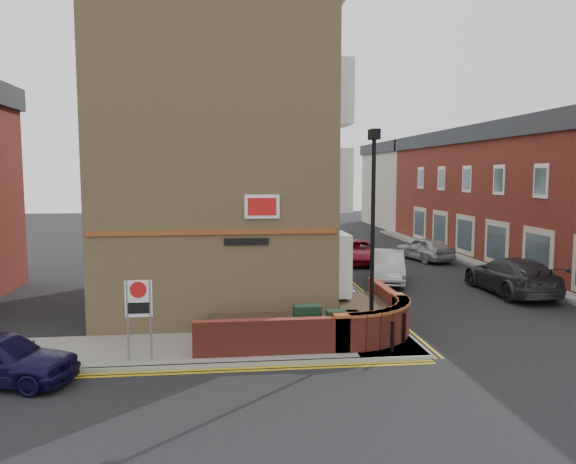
# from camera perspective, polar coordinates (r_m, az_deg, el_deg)

# --- Properties ---
(ground) EXTENTS (120.00, 120.00, 0.00)m
(ground) POSITION_cam_1_polar(r_m,az_deg,el_deg) (15.75, 3.79, -13.18)
(ground) COLOR black
(ground) RESTS_ON ground
(pavement_corner) EXTENTS (13.00, 3.00, 0.12)m
(pavement_corner) POSITION_cam_1_polar(r_m,az_deg,el_deg) (16.93, -9.14, -11.64)
(pavement_corner) COLOR gray
(pavement_corner) RESTS_ON ground
(pavement_main) EXTENTS (2.00, 32.00, 0.12)m
(pavement_main) POSITION_cam_1_polar(r_m,az_deg,el_deg) (31.40, 2.12, -3.34)
(pavement_main) COLOR gray
(pavement_main) RESTS_ON ground
(pavement_far) EXTENTS (4.00, 40.00, 0.12)m
(pavement_far) POSITION_cam_1_polar(r_m,az_deg,el_deg) (32.19, 22.77, -3.58)
(pavement_far) COLOR gray
(pavement_far) RESTS_ON ground
(kerb_side) EXTENTS (13.00, 0.15, 0.12)m
(kerb_side) POSITION_cam_1_polar(r_m,az_deg,el_deg) (15.51, -9.39, -13.31)
(kerb_side) COLOR gray
(kerb_side) RESTS_ON ground
(kerb_main_near) EXTENTS (0.15, 32.00, 0.12)m
(kerb_main_near) POSITION_cam_1_polar(r_m,az_deg,el_deg) (31.57, 3.92, -3.30)
(kerb_main_near) COLOR gray
(kerb_main_near) RESTS_ON ground
(kerb_main_far) EXTENTS (0.15, 40.00, 0.12)m
(kerb_main_far) POSITION_cam_1_polar(r_m,az_deg,el_deg) (31.26, 19.56, -3.73)
(kerb_main_far) COLOR gray
(kerb_main_far) RESTS_ON ground
(yellow_lines_side) EXTENTS (13.00, 0.28, 0.01)m
(yellow_lines_side) POSITION_cam_1_polar(r_m,az_deg,el_deg) (15.30, -9.43, -13.82)
(yellow_lines_side) COLOR gold
(yellow_lines_side) RESTS_ON ground
(yellow_lines_main) EXTENTS (0.28, 32.00, 0.01)m
(yellow_lines_main) POSITION_cam_1_polar(r_m,az_deg,el_deg) (31.62, 4.36, -3.39)
(yellow_lines_main) COLOR gold
(yellow_lines_main) RESTS_ON ground
(corner_building) EXTENTS (8.95, 10.40, 13.60)m
(corner_building) POSITION_cam_1_polar(r_m,az_deg,el_deg) (22.65, -7.01, 8.65)
(corner_building) COLOR tan
(corner_building) RESTS_ON ground
(garden_wall) EXTENTS (6.80, 6.00, 1.20)m
(garden_wall) POSITION_cam_1_polar(r_m,az_deg,el_deg) (18.09, 2.34, -10.60)
(garden_wall) COLOR maroon
(garden_wall) RESTS_ON ground
(lamppost) EXTENTS (0.25, 0.50, 6.30)m
(lamppost) POSITION_cam_1_polar(r_m,az_deg,el_deg) (16.50, 8.59, -0.41)
(lamppost) COLOR black
(lamppost) RESTS_ON pavement_corner
(utility_cabinet_large) EXTENTS (0.80, 0.45, 1.20)m
(utility_cabinet_large) POSITION_cam_1_polar(r_m,az_deg,el_deg) (16.71, 1.97, -9.44)
(utility_cabinet_large) COLOR black
(utility_cabinet_large) RESTS_ON pavement_corner
(utility_cabinet_small) EXTENTS (0.55, 0.40, 1.10)m
(utility_cabinet_small) POSITION_cam_1_polar(r_m,az_deg,el_deg) (16.57, 4.90, -9.77)
(utility_cabinet_small) COLOR black
(utility_cabinet_small) RESTS_ON pavement_corner
(bollard_near) EXTENTS (0.11, 0.11, 0.90)m
(bollard_near) POSITION_cam_1_polar(r_m,az_deg,el_deg) (16.40, 10.55, -10.38)
(bollard_near) COLOR black
(bollard_near) RESTS_ON pavement_corner
(bollard_far) EXTENTS (0.11, 0.11, 0.90)m
(bollard_far) POSITION_cam_1_polar(r_m,az_deg,el_deg) (17.32, 11.68, -9.53)
(bollard_far) COLOR black
(bollard_far) RESTS_ON pavement_corner
(zone_sign) EXTENTS (0.72, 0.07, 2.20)m
(zone_sign) POSITION_cam_1_polar(r_m,az_deg,el_deg) (15.70, -14.93, -7.19)
(zone_sign) COLOR slate
(zone_sign) RESTS_ON pavement_corner
(far_terrace) EXTENTS (5.40, 30.40, 8.00)m
(far_terrace) POSITION_cam_1_polar(r_m,az_deg,el_deg) (36.02, 22.00, 3.79)
(far_terrace) COLOR maroon
(far_terrace) RESTS_ON ground
(far_terrace_cream) EXTENTS (5.40, 12.40, 8.00)m
(far_terrace_cream) POSITION_cam_1_polar(r_m,az_deg,el_deg) (55.38, 11.55, 4.76)
(far_terrace_cream) COLOR #BCB59B
(far_terrace_cream) RESTS_ON ground
(tree_near) EXTENTS (3.64, 3.65, 6.70)m
(tree_near) POSITION_cam_1_polar(r_m,az_deg,el_deg) (29.06, 2.74, 5.10)
(tree_near) COLOR #382B1E
(tree_near) RESTS_ON pavement_main
(tree_mid) EXTENTS (4.03, 4.03, 7.42)m
(tree_mid) POSITION_cam_1_polar(r_m,az_deg,el_deg) (36.97, 0.73, 6.07)
(tree_mid) COLOR #382B1E
(tree_mid) RESTS_ON pavement_main
(tree_far) EXTENTS (3.81, 3.81, 7.00)m
(tree_far) POSITION_cam_1_polar(r_m,az_deg,el_deg) (44.92, -0.58, 5.71)
(tree_far) COLOR #382B1E
(tree_far) RESTS_ON pavement_main
(traffic_light_assembly) EXTENTS (0.20, 0.16, 4.20)m
(traffic_light_assembly) POSITION_cam_1_polar(r_m,az_deg,el_deg) (40.02, 0.75, 2.61)
(traffic_light_assembly) COLOR black
(traffic_light_assembly) RESTS_ON pavement_main
(silver_car_near) EXTENTS (2.72, 4.79, 1.49)m
(silver_car_near) POSITION_cam_1_polar(r_m,az_deg,el_deg) (27.15, 10.01, -3.45)
(silver_car_near) COLOR #A8ADB0
(silver_car_near) RESTS_ON ground
(red_car_main) EXTENTS (2.51, 4.85, 1.31)m
(red_car_main) POSITION_cam_1_polar(r_m,az_deg,el_deg) (32.55, 7.08, -2.00)
(red_car_main) COLOR maroon
(red_car_main) RESTS_ON ground
(grey_car_far) EXTENTS (2.26, 5.46, 1.58)m
(grey_car_far) POSITION_cam_1_polar(r_m,az_deg,el_deg) (25.98, 21.74, -4.12)
(grey_car_far) COLOR #28282D
(grey_car_far) RESTS_ON ground
(silver_car_far) EXTENTS (2.71, 4.46, 1.42)m
(silver_car_far) POSITION_cam_1_polar(r_m,az_deg,el_deg) (34.15, 13.73, -1.65)
(silver_car_far) COLOR #9EA3A6
(silver_car_far) RESTS_ON ground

